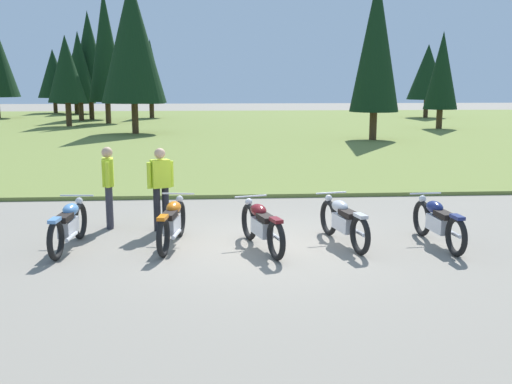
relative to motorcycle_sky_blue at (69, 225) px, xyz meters
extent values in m
plane|color=gray|center=(3.40, -0.10, -0.44)|extent=(140.00, 140.00, 0.00)
cube|color=olive|center=(3.40, 26.45, -0.39)|extent=(80.00, 44.00, 0.10)
cylinder|color=#47331E|center=(-4.59, 31.22, 0.35)|extent=(0.36, 0.36, 1.58)
cone|color=black|center=(-4.59, 31.22, 4.83)|extent=(2.46, 2.46, 7.38)
cylinder|color=#47331E|center=(-6.68, 28.77, 0.37)|extent=(0.36, 0.36, 1.62)
cone|color=black|center=(-6.68, 28.77, 3.29)|extent=(2.43, 2.43, 4.21)
cylinder|color=#47331E|center=(19.42, 36.25, 0.33)|extent=(0.36, 0.36, 1.53)
cone|color=black|center=(19.42, 36.25, 3.23)|extent=(3.11, 3.11, 4.27)
cylinder|color=#47331E|center=(-6.55, 35.46, 0.29)|extent=(0.36, 0.36, 1.45)
cone|color=black|center=(-6.55, 35.46, 4.30)|extent=(2.95, 2.95, 6.59)
cylinder|color=#47331E|center=(16.33, 25.19, 0.20)|extent=(0.36, 0.36, 1.28)
cone|color=black|center=(16.33, 25.19, 3.15)|extent=(2.02, 2.02, 4.62)
cylinder|color=#47331E|center=(-1.73, 22.99, 0.46)|extent=(0.36, 0.36, 1.79)
cone|color=black|center=(-1.73, 22.99, 4.68)|extent=(3.53, 3.53, 6.66)
cylinder|color=#47331E|center=(-2.24, 37.12, 0.18)|extent=(0.36, 0.36, 1.23)
cone|color=black|center=(-2.24, 37.12, 3.23)|extent=(2.08, 2.08, 4.88)
cylinder|color=#47331E|center=(-9.41, 43.41, 0.07)|extent=(0.36, 0.36, 1.02)
cone|color=black|center=(-9.41, 43.41, 2.88)|extent=(3.39, 3.39, 4.58)
cylinder|color=#47331E|center=(-11.72, 45.31, 0.30)|extent=(0.36, 0.36, 1.47)
cone|color=black|center=(-11.72, 45.31, 3.18)|extent=(2.90, 2.90, 4.29)
cylinder|color=#47331E|center=(10.48, 18.60, 0.30)|extent=(0.36, 0.36, 1.48)
cone|color=black|center=(10.48, 18.60, 4.34)|extent=(2.40, 2.40, 6.59)
cylinder|color=#47331E|center=(-7.05, 34.19, 0.29)|extent=(0.36, 0.36, 1.46)
cone|color=black|center=(-7.05, 34.19, 3.53)|extent=(2.43, 2.43, 5.03)
torus|color=black|center=(0.05, 0.69, -0.09)|extent=(0.15, 0.71, 0.70)
torus|color=black|center=(-0.05, -0.71, -0.09)|extent=(0.15, 0.71, 0.70)
cube|color=silver|center=(0.00, -0.01, -0.04)|extent=(0.24, 0.65, 0.28)
ellipsoid|color=#598CC6|center=(0.01, 0.17, 0.24)|extent=(0.29, 0.50, 0.22)
cube|color=black|center=(-0.02, -0.23, 0.18)|extent=(0.25, 0.49, 0.10)
cube|color=#598CC6|center=(-0.05, -0.71, 0.25)|extent=(0.16, 0.33, 0.06)
cylinder|color=silver|center=(0.04, 0.59, 0.42)|extent=(0.62, 0.08, 0.03)
sphere|color=silver|center=(0.05, 0.71, 0.29)|extent=(0.14, 0.14, 0.14)
cylinder|color=silver|center=(0.12, -0.32, -0.14)|extent=(0.11, 0.55, 0.07)
torus|color=black|center=(1.94, 0.74, -0.09)|extent=(0.20, 0.71, 0.70)
torus|color=black|center=(1.73, -0.64, -0.09)|extent=(0.20, 0.71, 0.70)
cube|color=silver|center=(1.84, 0.05, -0.04)|extent=(0.29, 0.66, 0.28)
ellipsoid|color=orange|center=(1.86, 0.23, 0.24)|extent=(0.33, 0.51, 0.22)
cube|color=black|center=(1.80, -0.17, 0.18)|extent=(0.29, 0.51, 0.10)
cube|color=orange|center=(1.73, -0.64, 0.25)|extent=(0.19, 0.34, 0.06)
cylinder|color=silver|center=(1.93, 0.65, 0.42)|extent=(0.62, 0.12, 0.03)
sphere|color=silver|center=(1.94, 0.76, 0.29)|extent=(0.14, 0.14, 0.14)
cylinder|color=silver|center=(1.93, -0.27, -0.14)|extent=(0.15, 0.55, 0.07)
torus|color=black|center=(3.26, 0.39, -0.09)|extent=(0.28, 0.70, 0.70)
torus|color=black|center=(3.64, -0.96, -0.09)|extent=(0.28, 0.70, 0.70)
cube|color=silver|center=(3.45, -0.29, -0.04)|extent=(0.36, 0.67, 0.28)
ellipsoid|color=maroon|center=(3.40, -0.11, 0.24)|extent=(0.38, 0.53, 0.22)
cube|color=black|center=(3.51, -0.50, 0.18)|extent=(0.34, 0.52, 0.10)
cube|color=maroon|center=(3.64, -0.96, 0.25)|extent=(0.22, 0.35, 0.06)
cylinder|color=silver|center=(3.29, 0.29, 0.42)|extent=(0.61, 0.20, 0.03)
sphere|color=silver|center=(3.26, 0.41, 0.29)|extent=(0.14, 0.14, 0.14)
cylinder|color=silver|center=(3.67, -0.54, -0.14)|extent=(0.21, 0.55, 0.07)
torus|color=black|center=(4.83, 0.63, -0.09)|extent=(0.24, 0.71, 0.70)
torus|color=black|center=(5.12, -0.74, -0.09)|extent=(0.24, 0.71, 0.70)
cube|color=silver|center=(4.98, -0.06, -0.04)|extent=(0.33, 0.67, 0.28)
ellipsoid|color=#B7B7BC|center=(4.94, 0.12, 0.24)|extent=(0.35, 0.52, 0.22)
cube|color=black|center=(5.03, -0.27, 0.18)|extent=(0.31, 0.52, 0.10)
cube|color=#B7B7BC|center=(5.12, -0.74, 0.25)|extent=(0.20, 0.34, 0.06)
cylinder|color=silver|center=(4.86, 0.53, 0.42)|extent=(0.61, 0.16, 0.03)
sphere|color=silver|center=(4.83, 0.65, 0.29)|extent=(0.14, 0.14, 0.14)
cylinder|color=silver|center=(5.18, -0.32, -0.14)|extent=(0.18, 0.55, 0.07)
torus|color=black|center=(6.63, 0.45, -0.09)|extent=(0.16, 0.71, 0.70)
torus|color=black|center=(6.75, -0.95, -0.09)|extent=(0.16, 0.71, 0.70)
cube|color=silver|center=(6.69, -0.25, -0.04)|extent=(0.25, 0.65, 0.28)
ellipsoid|color=navy|center=(6.68, -0.07, 0.24)|extent=(0.30, 0.50, 0.22)
cube|color=black|center=(6.71, -0.47, 0.18)|extent=(0.26, 0.50, 0.10)
cube|color=navy|center=(6.75, -0.95, 0.25)|extent=(0.17, 0.33, 0.06)
cylinder|color=silver|center=(6.64, 0.35, 0.42)|extent=(0.62, 0.08, 0.03)
sphere|color=silver|center=(6.63, 0.47, 0.29)|extent=(0.14, 0.14, 0.14)
cylinder|color=silver|center=(6.86, -0.54, -0.14)|extent=(0.11, 0.55, 0.07)
cylinder|color=#2D2D38|center=(0.48, 1.42, 0.00)|extent=(0.14, 0.14, 0.88)
cylinder|color=#2D2D38|center=(0.46, 1.60, 0.00)|extent=(0.14, 0.14, 0.88)
cube|color=#C6E52D|center=(0.47, 1.51, 0.72)|extent=(0.27, 0.39, 0.56)
sphere|color=tan|center=(0.47, 1.51, 1.12)|extent=(0.22, 0.22, 0.22)
cylinder|color=#C6E52D|center=(0.50, 1.29, 0.70)|extent=(0.09, 0.09, 0.52)
cylinder|color=#C6E52D|center=(0.44, 1.74, 0.70)|extent=(0.09, 0.09, 0.52)
cylinder|color=black|center=(1.46, 1.20, 0.00)|extent=(0.14, 0.14, 0.88)
cylinder|color=black|center=(1.63, 1.27, 0.00)|extent=(0.14, 0.14, 0.88)
cube|color=#C6E52D|center=(1.55, 1.23, 0.72)|extent=(0.42, 0.35, 0.56)
sphere|color=tan|center=(1.55, 1.23, 1.12)|extent=(0.22, 0.22, 0.22)
cylinder|color=#C6E52D|center=(1.33, 1.14, 0.70)|extent=(0.09, 0.09, 0.52)
cylinder|color=#C6E52D|center=(1.76, 1.32, 0.70)|extent=(0.09, 0.09, 0.52)
camera|label=1|loc=(2.63, -10.65, 2.54)|focal=42.07mm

